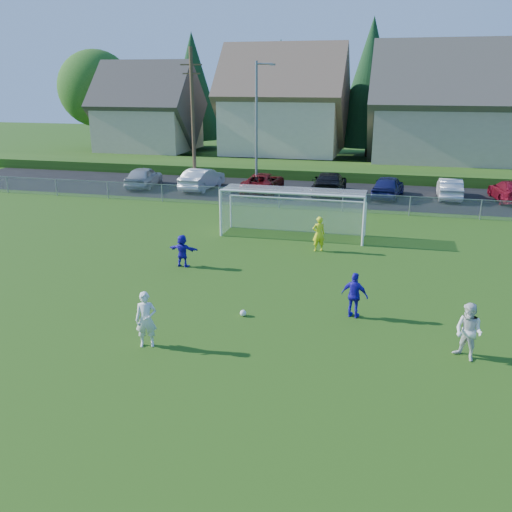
# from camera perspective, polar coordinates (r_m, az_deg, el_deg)

# --- Properties ---
(ground) EXTENTS (160.00, 160.00, 0.00)m
(ground) POSITION_cam_1_polar(r_m,az_deg,el_deg) (14.39, -8.07, -15.09)
(ground) COLOR #193D0C
(ground) RESTS_ON ground
(asphalt_lot) EXTENTS (60.00, 60.00, 0.00)m
(asphalt_lot) POSITION_cam_1_polar(r_m,az_deg,el_deg) (39.65, 6.93, 6.61)
(asphalt_lot) COLOR black
(asphalt_lot) RESTS_ON ground
(grass_embankment) EXTENTS (70.00, 6.00, 0.80)m
(grass_embankment) POSITION_cam_1_polar(r_m,az_deg,el_deg) (46.91, 8.17, 8.83)
(grass_embankment) COLOR #1E420F
(grass_embankment) RESTS_ON ground
(soccer_ball) EXTENTS (0.22, 0.22, 0.22)m
(soccer_ball) POSITION_cam_1_polar(r_m,az_deg,el_deg) (18.89, -1.37, -6.02)
(soccer_ball) COLOR white
(soccer_ball) RESTS_ON ground
(player_white_a) EXTENTS (0.74, 0.61, 1.76)m
(player_white_a) POSITION_cam_1_polar(r_m,az_deg,el_deg) (16.90, -11.50, -6.57)
(player_white_a) COLOR silver
(player_white_a) RESTS_ON ground
(player_white_b) EXTENTS (1.07, 1.04, 1.73)m
(player_white_b) POSITION_cam_1_polar(r_m,az_deg,el_deg) (17.00, 21.47, -7.44)
(player_white_b) COLOR silver
(player_white_b) RESTS_ON ground
(player_blue_a) EXTENTS (1.01, 0.64, 1.61)m
(player_blue_a) POSITION_cam_1_polar(r_m,az_deg,el_deg) (18.86, 10.34, -4.09)
(player_blue_a) COLOR #2013B2
(player_blue_a) RESTS_ON ground
(player_blue_b) EXTENTS (1.36, 0.52, 1.44)m
(player_blue_b) POSITION_cam_1_polar(r_m,az_deg,el_deg) (23.81, -7.75, 0.56)
(player_blue_b) COLOR #2013B2
(player_blue_b) RESTS_ON ground
(goalkeeper) EXTENTS (0.73, 0.62, 1.68)m
(goalkeeper) POSITION_cam_1_polar(r_m,az_deg,el_deg) (25.89, 6.62, 2.33)
(goalkeeper) COLOR yellow
(goalkeeper) RESTS_ON ground
(car_a) EXTENTS (2.31, 4.74, 1.56)m
(car_a) POSITION_cam_1_polar(r_m,az_deg,el_deg) (42.30, -11.74, 8.16)
(car_a) COLOR #A4A6AB
(car_a) RESTS_ON ground
(car_b) EXTENTS (2.18, 4.92, 1.57)m
(car_b) POSITION_cam_1_polar(r_m,az_deg,el_deg) (40.74, -5.69, 8.08)
(car_b) COLOR silver
(car_b) RESTS_ON ground
(car_c) EXTENTS (2.42, 5.13, 1.42)m
(car_c) POSITION_cam_1_polar(r_m,az_deg,el_deg) (39.50, 0.74, 7.74)
(car_c) COLOR #630B0D
(car_c) RESTS_ON ground
(car_d) EXTENTS (2.43, 5.57, 1.59)m
(car_d) POSITION_cam_1_polar(r_m,az_deg,el_deg) (39.02, 7.73, 7.58)
(car_d) COLOR black
(car_d) RESTS_ON ground
(car_e) EXTENTS (2.40, 4.71, 1.54)m
(car_e) POSITION_cam_1_polar(r_m,az_deg,el_deg) (38.78, 13.72, 7.12)
(car_e) COLOR #16194D
(car_e) RESTS_ON ground
(car_f) EXTENTS (1.56, 4.31, 1.41)m
(car_f) POSITION_cam_1_polar(r_m,az_deg,el_deg) (39.64, 19.70, 6.71)
(car_f) COLOR silver
(car_f) RESTS_ON ground
(car_g) EXTENTS (2.35, 4.96, 1.40)m
(car_g) POSITION_cam_1_polar(r_m,az_deg,el_deg) (40.26, 25.17, 6.21)
(car_g) COLOR maroon
(car_g) RESTS_ON ground
(soccer_goal) EXTENTS (7.42, 1.90, 2.50)m
(soccer_goal) POSITION_cam_1_polar(r_m,az_deg,el_deg) (28.23, 4.00, 5.38)
(soccer_goal) COLOR white
(soccer_goal) RESTS_ON ground
(chainlink_fence) EXTENTS (52.06, 0.06, 1.20)m
(chainlink_fence) POSITION_cam_1_polar(r_m,az_deg,el_deg) (34.18, 5.76, 5.87)
(chainlink_fence) COLOR gray
(chainlink_fence) RESTS_ON ground
(streetlight) EXTENTS (1.38, 0.18, 9.00)m
(streetlight) POSITION_cam_1_polar(r_m,az_deg,el_deg) (38.32, 0.12, 13.65)
(streetlight) COLOR slate
(streetlight) RESTS_ON ground
(utility_pole) EXTENTS (1.60, 0.26, 10.00)m
(utility_pole) POSITION_cam_1_polar(r_m,az_deg,el_deg) (40.75, -6.66, 14.23)
(utility_pole) COLOR #473321
(utility_pole) RESTS_ON ground
(houses_row) EXTENTS (53.90, 11.45, 13.27)m
(houses_row) POSITION_cam_1_polar(r_m,az_deg,el_deg) (53.61, 11.63, 17.25)
(houses_row) COLOR tan
(houses_row) RESTS_ON ground
(tree_row) EXTENTS (65.98, 12.36, 13.80)m
(tree_row) POSITION_cam_1_polar(r_m,az_deg,el_deg) (59.93, 11.01, 16.94)
(tree_row) COLOR #382616
(tree_row) RESTS_ON ground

